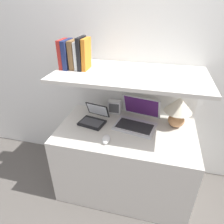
% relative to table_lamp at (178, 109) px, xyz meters
% --- Properties ---
extents(ground_plane, '(12.00, 12.00, 0.00)m').
position_rel_table_lamp_xyz_m(ground_plane, '(-0.43, -0.52, -0.89)').
color(ground_plane, '#56514C').
extents(wall_back, '(6.00, 0.05, 2.40)m').
position_rel_table_lamp_xyz_m(wall_back, '(-0.43, 0.24, 0.31)').
color(wall_back, white).
rests_on(wall_back, ground_plane).
extents(desk, '(1.22, 0.70, 0.71)m').
position_rel_table_lamp_xyz_m(desk, '(-0.43, -0.17, -0.53)').
color(desk, silver).
rests_on(desk, ground_plane).
extents(back_riser, '(1.22, 0.04, 1.18)m').
position_rel_table_lamp_xyz_m(back_riser, '(-0.43, 0.19, -0.29)').
color(back_riser, white).
rests_on(back_riser, ground_plane).
extents(shelf, '(1.22, 0.63, 0.03)m').
position_rel_table_lamp_xyz_m(shelf, '(-0.43, -0.10, 0.31)').
color(shelf, silver).
rests_on(shelf, back_riser).
extents(table_lamp, '(0.24, 0.24, 0.29)m').
position_rel_table_lamp_xyz_m(table_lamp, '(0.00, 0.00, 0.00)').
color(table_lamp, '#B27A4C').
rests_on(table_lamp, desk).
extents(laptop_large, '(0.41, 0.40, 0.25)m').
position_rel_table_lamp_xyz_m(laptop_large, '(-0.35, -0.06, -0.13)').
color(laptop_large, silver).
rests_on(laptop_large, desk).
extents(laptop_small, '(0.27, 0.27, 0.16)m').
position_rel_table_lamp_xyz_m(laptop_small, '(-0.75, -0.11, -0.14)').
color(laptop_small, black).
rests_on(laptop_small, desk).
extents(computer_mouse, '(0.07, 0.12, 0.04)m').
position_rel_table_lamp_xyz_m(computer_mouse, '(-0.56, -0.37, -0.16)').
color(computer_mouse, white).
rests_on(computer_mouse, desk).
extents(router_box, '(0.13, 0.06, 0.14)m').
position_rel_table_lamp_xyz_m(router_box, '(-0.60, 0.10, -0.11)').
color(router_box, white).
rests_on(router_box, desk).
extents(book_red, '(0.03, 0.16, 0.23)m').
position_rel_table_lamp_xyz_m(book_red, '(-0.99, -0.10, 0.44)').
color(book_red, '#A82823').
rests_on(book_red, shelf).
extents(book_navy, '(0.04, 0.18, 0.23)m').
position_rel_table_lamp_xyz_m(book_navy, '(-0.95, -0.10, 0.44)').
color(book_navy, navy).
rests_on(book_navy, shelf).
extents(book_brown, '(0.04, 0.14, 0.23)m').
position_rel_table_lamp_xyz_m(book_brown, '(-0.90, -0.10, 0.44)').
color(book_brown, brown).
rests_on(book_brown, shelf).
extents(book_white, '(0.03, 0.14, 0.22)m').
position_rel_table_lamp_xyz_m(book_white, '(-0.86, -0.10, 0.44)').
color(book_white, silver).
rests_on(book_white, shelf).
extents(book_black, '(0.03, 0.17, 0.26)m').
position_rel_table_lamp_xyz_m(book_black, '(-0.83, -0.10, 0.45)').
color(book_black, black).
rests_on(book_black, shelf).
extents(book_orange, '(0.04, 0.15, 0.25)m').
position_rel_table_lamp_xyz_m(book_orange, '(-0.79, -0.10, 0.45)').
color(book_orange, orange).
rests_on(book_orange, shelf).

